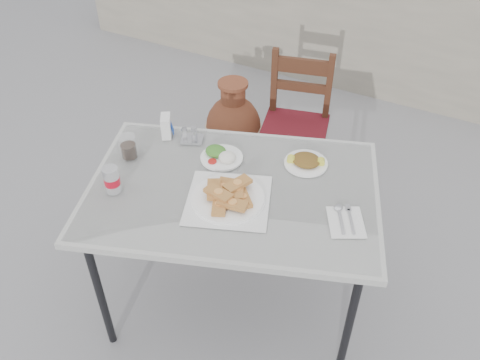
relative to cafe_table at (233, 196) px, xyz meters
The scene contains 13 objects.
ground 0.73m from the cafe_table, ahead, with size 80.00×80.00×0.00m, color slate.
cafe_table is the anchor object (origin of this frame).
pide_plate 0.12m from the cafe_table, 73.90° to the right, with size 0.46×0.46×0.07m.
salad_rice_plate 0.23m from the cafe_table, 133.18° to the left, with size 0.20×0.20×0.05m.
salad_chopped_plate 0.38m from the cafe_table, 53.59° to the left, with size 0.20×0.20×0.04m.
soda_can 0.53m from the cafe_table, 149.37° to the right, with size 0.07×0.07×0.12m.
cola_glass 0.55m from the cafe_table, behind, with size 0.08×0.08×0.11m.
napkin_holder 0.53m from the cafe_table, 158.00° to the left, with size 0.09×0.10×0.11m.
condiment_caddy 0.41m from the cafe_table, 148.41° to the left, with size 0.13×0.12×0.08m.
cutlery_napkin 0.51m from the cafe_table, ahead, with size 0.21×0.23×0.01m.
chair 1.06m from the cafe_table, 96.35° to the left, with size 0.48×0.48×0.90m.
terracotta_urn 1.22m from the cafe_table, 118.58° to the left, with size 0.38×0.38×0.66m.
back_wall 2.49m from the cafe_table, 87.42° to the left, with size 6.00×0.25×1.20m, color gray.
Camera 1 is at (0.71, -1.46, 2.25)m, focal length 38.00 mm.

